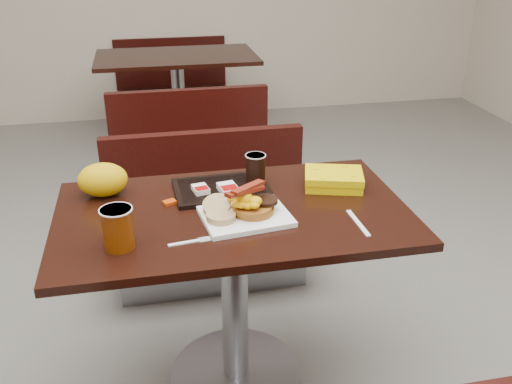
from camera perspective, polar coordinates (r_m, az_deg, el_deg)
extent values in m
cube|color=slate|center=(2.36, -2.03, -18.26)|extent=(6.00, 7.00, 0.01)
cube|color=white|center=(1.86, -1.06, -2.50)|extent=(0.31, 0.25, 0.02)
cylinder|color=#974919|center=(1.86, -0.27, -1.67)|extent=(0.14, 0.14, 0.03)
cylinder|color=black|center=(1.87, 0.94, -0.87)|extent=(0.10, 0.10, 0.01)
ellipsoid|color=#FABA05|center=(1.83, -1.21, -0.82)|extent=(0.11, 0.10, 0.05)
cylinder|color=tan|center=(1.82, -3.58, -2.50)|extent=(0.12, 0.12, 0.02)
cylinder|color=tan|center=(1.86, -3.99, -1.42)|extent=(0.12, 0.12, 0.06)
cylinder|color=#8F3605|center=(1.72, -13.89, -3.62)|extent=(0.12, 0.12, 0.13)
cube|color=white|center=(1.86, 10.36, -3.11)|extent=(0.02, 0.18, 0.00)
cube|color=#B93507|center=(1.98, -8.79, -1.03)|extent=(0.05, 0.05, 0.01)
cube|color=#8C0504|center=(1.94, -2.51, -1.39)|extent=(0.05, 0.04, 0.01)
cube|color=black|center=(2.05, -3.51, 0.30)|extent=(0.35, 0.25, 0.02)
cube|color=silver|center=(2.02, -5.67, 0.29)|extent=(0.06, 0.08, 0.02)
cube|color=silver|center=(2.01, -2.87, 0.35)|extent=(0.08, 0.09, 0.02)
cylinder|color=black|center=(2.09, -0.05, 2.53)|extent=(0.09, 0.09, 0.10)
cube|color=#D8B603|center=(2.10, 7.90, 1.29)|extent=(0.25, 0.21, 0.06)
ellipsoid|color=orange|center=(2.07, -15.34, 1.22)|extent=(0.21, 0.18, 0.12)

